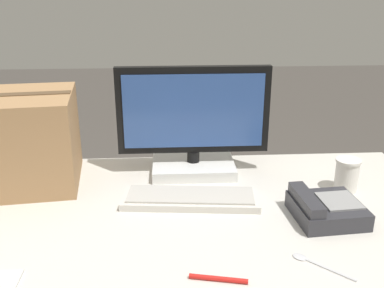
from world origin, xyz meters
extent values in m
cube|color=white|center=(0.13, 0.31, 0.75)|extent=(0.29, 0.21, 0.04)
cylinder|color=black|center=(0.13, 0.31, 0.79)|extent=(0.04, 0.04, 0.04)
cube|color=black|center=(0.13, 0.31, 0.96)|extent=(0.53, 0.03, 0.31)
cube|color=#2D4C8C|center=(0.13, 0.29, 0.96)|extent=(0.48, 0.01, 0.26)
cube|color=beige|center=(0.11, 0.08, 0.75)|extent=(0.44, 0.18, 0.02)
cube|color=#B7B2A8|center=(0.11, 0.08, 0.76)|extent=(0.40, 0.15, 0.01)
cube|color=#2D2D33|center=(0.50, -0.05, 0.76)|extent=(0.21, 0.20, 0.05)
cube|color=#2D2D33|center=(0.43, -0.05, 0.80)|extent=(0.06, 0.18, 0.03)
cube|color=gray|center=(0.53, -0.04, 0.79)|extent=(0.12, 0.12, 0.01)
cylinder|color=white|center=(0.62, 0.13, 0.78)|extent=(0.07, 0.07, 0.10)
cylinder|color=white|center=(0.62, 0.13, 0.84)|extent=(0.08, 0.08, 0.01)
cube|color=silver|center=(0.42, -0.29, 0.74)|extent=(0.10, 0.10, 0.00)
ellipsoid|color=silver|center=(0.37, -0.24, 0.74)|extent=(0.05, 0.05, 0.00)
cube|color=#9E754C|center=(-0.42, 0.25, 0.89)|extent=(0.34, 0.35, 0.31)
cube|color=brown|center=(-0.42, 0.25, 1.05)|extent=(0.30, 0.07, 0.00)
cylinder|color=red|center=(0.15, -0.32, 0.74)|extent=(0.14, 0.04, 0.01)
cube|color=silver|center=(-0.35, -0.29, 0.74)|extent=(0.08, 0.08, 0.01)
camera|label=1|loc=(0.04, -1.18, 1.41)|focal=42.00mm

